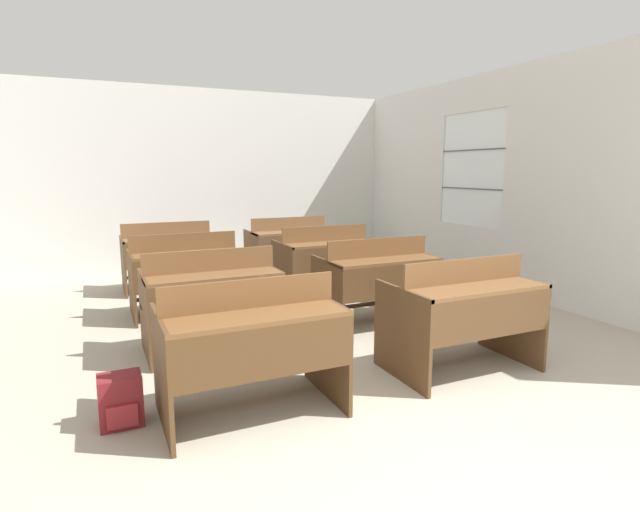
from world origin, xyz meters
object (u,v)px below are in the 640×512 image
at_px(bench_second_right, 378,280).
at_px(bench_back_right, 289,246).
at_px(bench_front_right, 464,313).
at_px(bench_second_left, 212,298).
at_px(schoolbag, 121,401).
at_px(bench_third_left, 185,272).
at_px(bench_third_right, 325,260).
at_px(bench_front_left, 251,345).
at_px(bench_back_left, 168,254).
at_px(wastepaper_bin, 378,252).

bearing_deg(bench_second_right, bench_back_right, 89.98).
bearing_deg(bench_front_right, bench_second_left, 143.26).
bearing_deg(bench_second_right, schoolbag, -156.41).
relative_size(bench_third_left, bench_third_right, 1.00).
distance_m(bench_second_left, bench_third_right, 2.17).
bearing_deg(bench_front_right, bench_front_left, -179.71).
xyz_separation_m(bench_front_left, bench_second_right, (1.76, 1.33, 0.00)).
bearing_deg(bench_back_right, bench_front_left, -114.44).
height_order(bench_second_right, schoolbag, bench_second_right).
bearing_deg(schoolbag, bench_second_left, 52.83).
relative_size(bench_front_left, bench_front_right, 1.00).
height_order(bench_front_left, bench_back_left, same).
relative_size(bench_third_left, wastepaper_bin, 3.80).
distance_m(bench_third_left, bench_back_right, 2.18).
bearing_deg(bench_third_right, bench_back_right, 90.04).
distance_m(bench_second_right, bench_third_left, 2.15).
height_order(bench_front_right, bench_second_left, same).
relative_size(bench_second_left, bench_back_left, 1.00).
bearing_deg(bench_third_left, bench_back_right, 36.76).
xyz_separation_m(bench_front_left, bench_third_left, (0.02, 2.58, 0.00)).
bearing_deg(bench_second_left, bench_third_left, 90.56).
height_order(bench_front_right, bench_third_right, same).
height_order(bench_front_left, bench_third_left, same).
xyz_separation_m(bench_second_left, bench_second_right, (1.73, 0.02, 0.00)).
distance_m(bench_third_right, schoolbag, 3.53).
height_order(bench_third_left, bench_back_right, same).
height_order(bench_front_right, bench_back_left, same).
relative_size(bench_second_right, bench_back_left, 1.00).
distance_m(bench_second_left, bench_back_right, 3.11).
bearing_deg(bench_second_left, schoolbag, -127.17).
relative_size(bench_third_left, bench_back_left, 1.00).
xyz_separation_m(bench_back_left, schoolbag, (-0.82, -3.69, -0.32)).
height_order(bench_front_left, bench_third_right, same).
relative_size(bench_third_left, schoolbag, 3.50).
bearing_deg(schoolbag, bench_second_right, 23.59).
distance_m(bench_second_right, schoolbag, 2.82).
bearing_deg(bench_front_left, bench_second_right, 36.95).
bearing_deg(bench_front_left, bench_back_right, 65.56).
bearing_deg(schoolbag, bench_back_right, 55.06).
relative_size(bench_second_left, bench_third_right, 1.00).
bearing_deg(bench_front_left, wastepaper_bin, 50.69).
distance_m(bench_third_left, schoolbag, 2.53).
distance_m(bench_front_right, schoolbag, 2.60).
xyz_separation_m(bench_front_left, bench_back_right, (1.76, 3.88, 0.00)).
bearing_deg(bench_back_left, bench_second_right, -55.70).
distance_m(bench_back_right, wastepaper_bin, 2.11).
height_order(bench_back_left, wastepaper_bin, bench_back_left).
xyz_separation_m(bench_second_left, wastepaper_bin, (3.70, 3.25, -0.33)).
bearing_deg(bench_back_right, bench_second_right, -90.02).
bearing_deg(bench_third_left, bench_back_left, 90.26).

